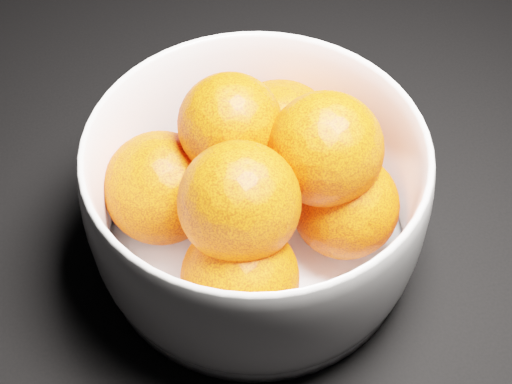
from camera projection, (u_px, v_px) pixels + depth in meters
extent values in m
cylinder|color=white|center=(256.00, 240.00, 0.51)|extent=(0.21, 0.21, 0.01)
sphere|color=#FF4606|center=(280.00, 139.00, 0.51)|extent=(0.08, 0.08, 0.08)
sphere|color=#FF4606|center=(161.00, 188.00, 0.48)|extent=(0.08, 0.08, 0.08)
sphere|color=#FF4606|center=(240.00, 278.00, 0.44)|extent=(0.07, 0.07, 0.07)
sphere|color=#FF4606|center=(345.00, 206.00, 0.47)|extent=(0.07, 0.07, 0.07)
sphere|color=#FF4606|center=(230.00, 125.00, 0.46)|extent=(0.07, 0.07, 0.07)
sphere|color=#FF4606|center=(239.00, 202.00, 0.42)|extent=(0.07, 0.07, 0.07)
sphere|color=#FF4606|center=(325.00, 149.00, 0.45)|extent=(0.07, 0.07, 0.07)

